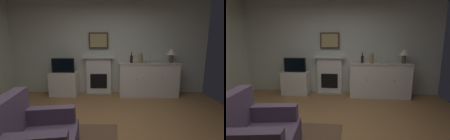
{
  "view_description": "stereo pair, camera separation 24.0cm",
  "coord_description": "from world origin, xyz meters",
  "views": [
    {
      "loc": [
        0.19,
        -2.2,
        1.5
      ],
      "look_at": [
        0.16,
        0.61,
        1.0
      ],
      "focal_mm": 25.23,
      "sensor_mm": 36.0,
      "label": 1
    },
    {
      "loc": [
        0.43,
        -2.19,
        1.5
      ],
      "look_at": [
        0.16,
        0.61,
        1.0
      ],
      "focal_mm": 25.23,
      "sensor_mm": 36.0,
      "label": 2
    }
  ],
  "objects": [
    {
      "name": "wine_glass_left",
      "position": [
        1.08,
        2.08,
        1.06
      ],
      "size": [
        0.07,
        0.07,
        0.16
      ],
      "color": "silver",
      "rests_on": "sideboard_cabinet"
    },
    {
      "name": "vase_decorative",
      "position": [
        0.92,
        2.06,
        1.08
      ],
      "size": [
        0.11,
        0.11,
        0.28
      ],
      "color": "#9E7F5B",
      "rests_on": "sideboard_cabinet"
    },
    {
      "name": "wine_bottle",
      "position": [
        0.68,
        2.1,
        1.05
      ],
      "size": [
        0.08,
        0.08,
        0.29
      ],
      "color": "#331419",
      "rests_on": "sideboard_cabinet"
    },
    {
      "name": "wine_glass_center",
      "position": [
        1.19,
        2.1,
        1.06
      ],
      "size": [
        0.07,
        0.07,
        0.16
      ],
      "color": "silver",
      "rests_on": "sideboard_cabinet"
    },
    {
      "name": "sideboard_cabinet",
      "position": [
        1.16,
        2.11,
        0.47
      ],
      "size": [
        1.63,
        0.49,
        0.94
      ],
      "color": "white",
      "rests_on": "ground_plane"
    },
    {
      "name": "table_lamp",
      "position": [
        1.77,
        2.11,
        1.22
      ],
      "size": [
        0.26,
        0.26,
        0.4
      ],
      "color": "#4C4742",
      "rests_on": "sideboard_cabinet"
    },
    {
      "name": "tv_set",
      "position": [
        -1.22,
        2.1,
        0.86
      ],
      "size": [
        0.62,
        0.07,
        0.4
      ],
      "color": "black",
      "rests_on": "tv_cabinet"
    },
    {
      "name": "fireplace_unit",
      "position": [
        -0.24,
        2.29,
        0.55
      ],
      "size": [
        0.87,
        0.3,
        1.1
      ],
      "color": "white",
      "rests_on": "ground_plane"
    },
    {
      "name": "framed_picture",
      "position": [
        -0.24,
        2.33,
        1.54
      ],
      "size": [
        0.55,
        0.04,
        0.45
      ],
      "color": "#473323"
    },
    {
      "name": "tv_cabinet",
      "position": [
        -1.22,
        2.12,
        0.33
      ],
      "size": [
        0.75,
        0.42,
        0.66
      ],
      "color": "white",
      "rests_on": "ground_plane"
    },
    {
      "name": "armchair",
      "position": [
        -0.72,
        -0.56,
        0.38
      ],
      "size": [
        0.9,
        0.87,
        0.92
      ],
      "color": "#604C66",
      "rests_on": "ground_plane"
    },
    {
      "name": "wall_rear",
      "position": [
        0.0,
        2.41,
        1.38
      ],
      "size": [
        5.74,
        0.06,
        2.77
      ],
      "primitive_type": "cube",
      "color": "silver",
      "rests_on": "ground_plane"
    }
  ]
}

